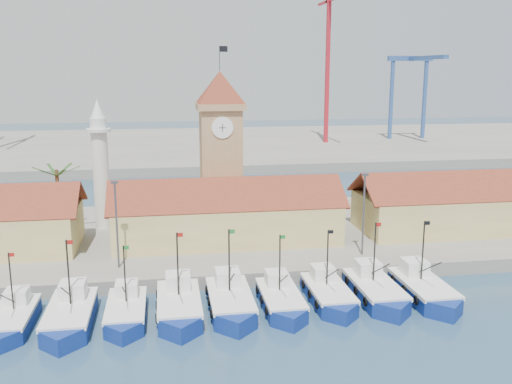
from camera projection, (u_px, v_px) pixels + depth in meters
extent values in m
plane|color=#1E3B51|center=(253.00, 323.00, 48.95)|extent=(400.00, 400.00, 0.00)
cube|color=gray|center=(223.00, 236.00, 71.96)|extent=(140.00, 32.00, 1.50)
cube|color=gray|center=(190.00, 146.00, 154.91)|extent=(240.00, 80.00, 2.00)
cube|color=navy|center=(13.00, 322.00, 48.13)|extent=(3.21, 7.26, 1.65)
cube|color=navy|center=(2.00, 342.00, 44.62)|extent=(3.21, 3.21, 1.65)
cube|color=silver|center=(12.00, 313.00, 47.95)|extent=(3.27, 7.46, 0.32)
cube|color=silver|center=(17.00, 296.00, 49.55)|extent=(1.93, 2.02, 1.28)
cylinder|color=black|center=(11.00, 282.00, 47.86)|extent=(0.13, 0.13, 5.14)
cube|color=#A5140F|center=(11.00, 255.00, 47.39)|extent=(0.46, 0.02, 0.32)
cube|color=navy|center=(71.00, 319.00, 48.59)|extent=(3.68, 8.34, 1.89)
cube|color=navy|center=(62.00, 341.00, 44.56)|extent=(3.68, 3.68, 1.89)
cube|color=silver|center=(70.00, 308.00, 48.39)|extent=(3.76, 8.57, 0.37)
cube|color=silver|center=(73.00, 290.00, 50.22)|extent=(2.21, 2.32, 1.47)
cylinder|color=black|center=(68.00, 273.00, 48.28)|extent=(0.15, 0.15, 5.89)
cube|color=#A5140F|center=(69.00, 242.00, 47.75)|extent=(0.53, 0.02, 0.37)
cube|color=navy|center=(126.00, 314.00, 49.63)|extent=(3.28, 7.42, 1.69)
cube|color=navy|center=(124.00, 333.00, 46.05)|extent=(3.28, 3.28, 1.69)
cube|color=silver|center=(126.00, 305.00, 49.46)|extent=(3.34, 7.62, 0.33)
cube|color=silver|center=(127.00, 289.00, 51.09)|extent=(1.97, 2.06, 1.31)
cylinder|color=black|center=(125.00, 275.00, 49.36)|extent=(0.13, 0.13, 5.25)
cube|color=#197226|center=(126.00, 248.00, 48.89)|extent=(0.47, 0.02, 0.33)
cube|color=navy|center=(179.00, 309.00, 50.57)|extent=(3.71, 8.39, 1.91)
cube|color=navy|center=(181.00, 330.00, 46.52)|extent=(3.71, 3.71, 1.91)
cube|color=silver|center=(179.00, 299.00, 50.37)|extent=(3.78, 8.62, 0.37)
cube|color=silver|center=(178.00, 281.00, 52.21)|extent=(2.22, 2.33, 1.48)
cylinder|color=black|center=(178.00, 265.00, 50.26)|extent=(0.15, 0.15, 5.93)
cube|color=#A5140F|center=(180.00, 235.00, 49.72)|extent=(0.53, 0.02, 0.37)
cube|color=navy|center=(230.00, 304.00, 51.52)|extent=(3.72, 8.42, 1.91)
cube|color=navy|center=(236.00, 325.00, 47.46)|extent=(3.72, 3.72, 1.91)
cube|color=silver|center=(230.00, 295.00, 51.32)|extent=(3.79, 8.65, 0.37)
cube|color=silver|center=(227.00, 277.00, 53.17)|extent=(2.23, 2.34, 1.49)
cylinder|color=black|center=(229.00, 261.00, 51.21)|extent=(0.15, 0.15, 5.95)
cube|color=#197226|center=(232.00, 232.00, 50.67)|extent=(0.53, 0.02, 0.37)
cube|color=navy|center=(281.00, 303.00, 52.06)|extent=(3.38, 7.66, 1.74)
cube|color=navy|center=(290.00, 320.00, 48.36)|extent=(3.38, 3.38, 1.74)
cube|color=silver|center=(281.00, 294.00, 51.88)|extent=(3.45, 7.87, 0.34)
cube|color=silver|center=(277.00, 278.00, 53.56)|extent=(2.03, 2.13, 1.35)
cylinder|color=black|center=(280.00, 264.00, 51.78)|extent=(0.14, 0.14, 5.41)
cube|color=#197226|center=(283.00, 237.00, 51.29)|extent=(0.48, 0.02, 0.34)
cube|color=navy|center=(328.00, 297.00, 53.37)|extent=(3.43, 7.76, 1.76)
cube|color=navy|center=(340.00, 314.00, 49.63)|extent=(3.43, 3.43, 1.76)
cube|color=silver|center=(328.00, 288.00, 53.19)|extent=(3.50, 7.98, 0.34)
cube|color=silver|center=(323.00, 273.00, 54.89)|extent=(2.06, 2.16, 1.37)
cylinder|color=black|center=(327.00, 258.00, 53.08)|extent=(0.14, 0.14, 5.49)
cube|color=black|center=(331.00, 232.00, 52.59)|extent=(0.49, 0.02, 0.34)
cube|color=navy|center=(375.00, 293.00, 54.06)|extent=(3.68, 8.33, 1.89)
cube|color=navy|center=(392.00, 311.00, 50.04)|extent=(3.68, 3.68, 1.89)
cube|color=silver|center=(375.00, 284.00, 53.86)|extent=(3.76, 8.56, 0.37)
cube|color=silver|center=(368.00, 268.00, 55.69)|extent=(2.21, 2.31, 1.47)
cylinder|color=black|center=(374.00, 253.00, 53.75)|extent=(0.15, 0.15, 5.89)
cube|color=#A5140F|center=(378.00, 225.00, 53.22)|extent=(0.53, 0.02, 0.37)
cube|color=navy|center=(423.00, 292.00, 54.32)|extent=(3.72, 8.42, 1.91)
cube|color=navy|center=(444.00, 310.00, 50.26)|extent=(3.72, 3.72, 1.91)
cube|color=silver|center=(423.00, 283.00, 54.12)|extent=(3.79, 8.65, 0.37)
cube|color=silver|center=(414.00, 267.00, 55.97)|extent=(2.23, 2.34, 1.49)
cylinder|color=black|center=(423.00, 251.00, 54.01)|extent=(0.15, 0.15, 5.95)
cube|color=black|center=(427.00, 223.00, 53.47)|extent=(0.53, 0.02, 0.37)
cube|color=#D8C277|center=(227.00, 221.00, 67.47)|extent=(26.00, 10.00, 4.50)
cube|color=maroon|center=(229.00, 195.00, 64.27)|extent=(27.04, 5.13, 3.21)
cube|color=maroon|center=(224.00, 186.00, 69.09)|extent=(27.04, 5.13, 3.21)
cube|color=#D8C277|center=(477.00, 211.00, 72.48)|extent=(30.00, 10.00, 4.50)
cube|color=maroon|center=(490.00, 186.00, 69.28)|extent=(31.20, 5.13, 3.21)
cube|color=maroon|center=(469.00, 178.00, 74.11)|extent=(31.20, 5.13, 3.21)
cube|color=tan|center=(221.00, 169.00, 72.16)|extent=(5.00, 5.00, 15.00)
cube|color=tan|center=(220.00, 106.00, 70.50)|extent=(5.80, 5.80, 0.80)
pyramid|color=maroon|center=(220.00, 87.00, 70.02)|extent=(5.80, 5.80, 4.00)
cylinder|color=white|center=(222.00, 128.00, 68.54)|extent=(2.60, 0.15, 2.60)
cube|color=black|center=(223.00, 128.00, 68.47)|extent=(0.08, 0.02, 1.00)
cube|color=black|center=(223.00, 128.00, 68.47)|extent=(0.80, 0.02, 0.08)
cylinder|color=#3F3F44|center=(219.00, 58.00, 69.29)|extent=(0.10, 0.10, 3.00)
cube|color=black|center=(223.00, 49.00, 69.14)|extent=(1.00, 0.03, 0.70)
cylinder|color=silver|center=(101.00, 174.00, 71.84)|extent=(2.00, 2.00, 14.00)
cylinder|color=silver|center=(98.00, 130.00, 70.69)|extent=(3.00, 3.00, 0.40)
cone|color=silver|center=(97.00, 109.00, 70.15)|extent=(1.80, 1.80, 2.40)
cylinder|color=brown|center=(59.00, 202.00, 69.76)|extent=(0.44, 0.44, 8.00)
cube|color=#264F1B|center=(68.00, 171.00, 69.18)|extent=(2.80, 0.35, 1.18)
cube|color=#264F1B|center=(64.00, 169.00, 70.24)|extent=(1.71, 2.60, 1.18)
cube|color=#264F1B|center=(52.00, 170.00, 70.02)|extent=(1.71, 2.60, 1.18)
cube|color=#264F1B|center=(44.00, 172.00, 68.74)|extent=(2.80, 0.35, 1.18)
cube|color=#264F1B|center=(49.00, 173.00, 67.68)|extent=(1.71, 2.60, 1.18)
cube|color=#264F1B|center=(61.00, 173.00, 67.90)|extent=(1.71, 2.60, 1.18)
cylinder|color=#3F3F44|center=(117.00, 225.00, 57.39)|extent=(0.20, 0.20, 9.00)
cube|color=#3F3F44|center=(114.00, 182.00, 56.47)|extent=(0.70, 0.25, 0.25)
cylinder|color=#3F3F44|center=(364.00, 215.00, 61.47)|extent=(0.20, 0.20, 9.00)
cube|color=#3F3F44|center=(365.00, 175.00, 60.55)|extent=(0.70, 0.25, 0.25)
cube|color=red|center=(327.00, 71.00, 151.63)|extent=(1.00, 1.00, 37.97)
cube|color=red|center=(324.00, 3.00, 152.69)|extent=(0.60, 10.00, 0.60)
cube|color=#315497|center=(391.00, 100.00, 161.32)|extent=(0.90, 0.90, 22.00)
cube|color=#315497|center=(424.00, 100.00, 162.89)|extent=(0.90, 0.90, 22.00)
cube|color=#315497|center=(410.00, 58.00, 159.70)|extent=(13.00, 1.40, 1.40)
cube|color=#315497|center=(426.00, 58.00, 150.05)|extent=(1.40, 22.00, 1.00)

